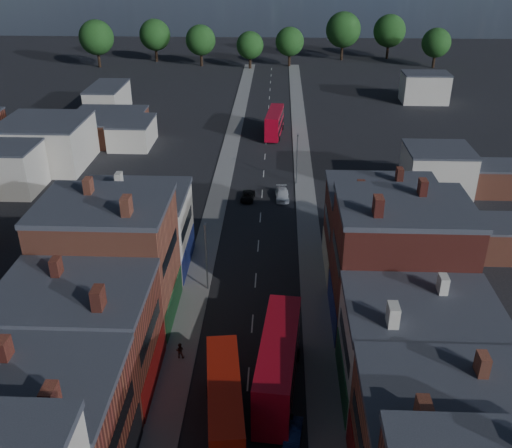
# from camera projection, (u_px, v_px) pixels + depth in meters

# --- Properties ---
(pavement_west) EXTENTS (3.00, 200.00, 0.12)m
(pavement_west) POSITION_uv_depth(u_px,v_px,m) (215.00, 210.00, 80.61)
(pavement_west) COLOR gray
(pavement_west) RESTS_ON ground
(pavement_east) EXTENTS (3.00, 200.00, 0.12)m
(pavement_east) POSITION_uv_depth(u_px,v_px,m) (307.00, 212.00, 80.14)
(pavement_east) COLOR gray
(pavement_east) RESTS_ON ground
(lamp_post_2) EXTENTS (0.25, 0.70, 8.12)m
(lamp_post_2) POSITION_uv_depth(u_px,v_px,m) (206.00, 252.00, 60.66)
(lamp_post_2) COLOR slate
(lamp_post_2) RESTS_ON ground
(lamp_post_3) EXTENTS (0.25, 0.70, 8.12)m
(lamp_post_3) POSITION_uv_depth(u_px,v_px,m) (297.00, 156.00, 86.97)
(lamp_post_3) COLOR slate
(lamp_post_3) RESTS_ON ground
(bus_0) EXTENTS (3.94, 11.38, 4.81)m
(bus_0) POSITION_uv_depth(u_px,v_px,m) (225.00, 404.00, 44.01)
(bus_0) COLOR #B71A0A
(bus_0) RESTS_ON ground
(bus_1) EXTENTS (4.05, 12.79, 5.43)m
(bus_1) POSITION_uv_depth(u_px,v_px,m) (278.00, 363.00, 47.73)
(bus_1) COLOR red
(bus_1) RESTS_ON ground
(bus_2) EXTENTS (3.59, 11.31, 4.80)m
(bus_2) POSITION_uv_depth(u_px,v_px,m) (274.00, 122.00, 109.38)
(bus_2) COLOR #AB071B
(bus_2) RESTS_ON ground
(car_1) EXTENTS (1.73, 3.80, 1.21)m
(car_1) POSITION_uv_depth(u_px,v_px,m) (293.00, 436.00, 43.76)
(car_1) COLOR navy
(car_1) RESTS_ON ground
(car_2) EXTENTS (2.15, 4.16, 1.12)m
(car_2) POSITION_uv_depth(u_px,v_px,m) (248.00, 196.00, 83.62)
(car_2) COLOR black
(car_2) RESTS_ON ground
(car_3) EXTENTS (2.13, 4.75, 1.35)m
(car_3) POSITION_uv_depth(u_px,v_px,m) (282.00, 194.00, 83.89)
(car_3) COLOR white
(car_3) RESTS_ON ground
(ped_1) EXTENTS (0.79, 0.46, 1.58)m
(ped_1) POSITION_uv_depth(u_px,v_px,m) (180.00, 350.00, 52.22)
(ped_1) COLOR #42231A
(ped_1) RESTS_ON pavement_west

